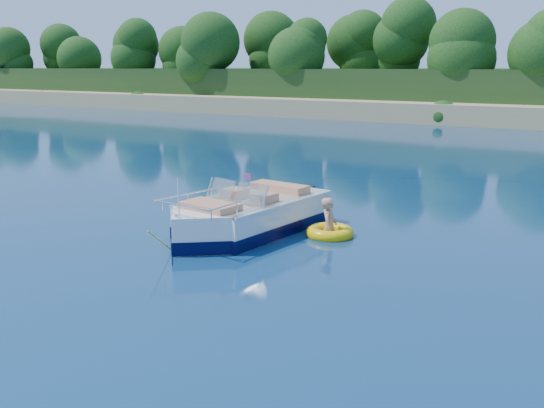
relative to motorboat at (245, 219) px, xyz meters
name	(u,v)px	position (x,y,z in m)	size (l,w,h in m)	color
ground	(202,259)	(0.41, -2.27, -0.39)	(160.00, 160.00, 0.00)	#0A254A
treeline	(539,48)	(0.45, 38.75, 5.16)	(150.00, 7.12, 8.19)	black
motorboat	(245,219)	(0.00, 0.00, 0.00)	(2.53, 6.01, 2.00)	white
tow_tube	(330,233)	(1.95, 0.94, -0.30)	(1.54, 1.54, 0.32)	yellow
boy	(329,236)	(1.94, 0.93, -0.39)	(0.60, 0.39, 1.63)	tan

